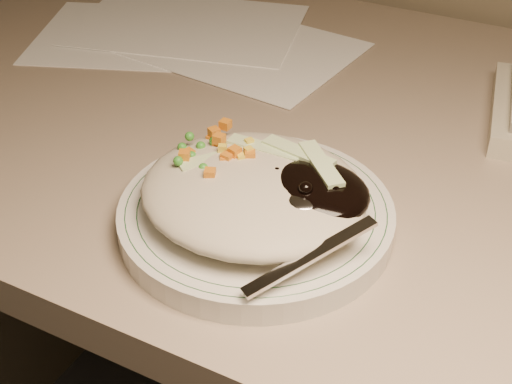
% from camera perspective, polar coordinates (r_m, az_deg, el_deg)
% --- Properties ---
extents(desk, '(1.40, 0.70, 0.74)m').
position_cam_1_polar(desk, '(0.87, 12.43, -7.95)').
color(desk, gray).
rests_on(desk, ground).
extents(plate, '(0.24, 0.24, 0.02)m').
position_cam_1_polar(plate, '(0.61, 0.00, -1.97)').
color(plate, silver).
rests_on(plate, desk).
extents(plate_rim, '(0.22, 0.22, 0.00)m').
position_cam_1_polar(plate_rim, '(0.61, -0.00, -1.22)').
color(plate_rim, '#144723').
rests_on(plate_rim, plate).
extents(meal, '(0.21, 0.19, 0.05)m').
position_cam_1_polar(meal, '(0.59, 0.33, 0.29)').
color(meal, '#AEA68D').
rests_on(meal, plate).
extents(papers, '(0.45, 0.34, 0.00)m').
position_cam_1_polar(papers, '(0.98, -5.25, 12.41)').
color(papers, white).
rests_on(papers, desk).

